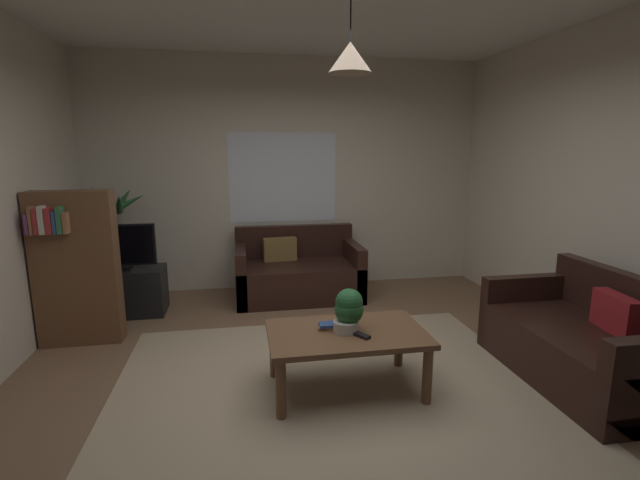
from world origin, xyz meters
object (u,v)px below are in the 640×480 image
object	(u,v)px
couch_under_window	(298,274)
book_on_table_1	(328,325)
coffee_table	(347,340)
book_on_table_0	(327,327)
potted_plant_on_table	(349,309)
couch_right_side	(585,346)
potted_palm_corner	(118,254)
pendant_lamp	(350,57)
remote_on_table_0	(360,335)
tv	(117,247)
bookshelf_corner	(76,267)
tv_stand	(122,292)

from	to	relation	value
couch_under_window	book_on_table_1	bearing A→B (deg)	-91.44
couch_under_window	coffee_table	xyz separation A→B (m)	(0.07, -2.20, 0.12)
book_on_table_0	potted_plant_on_table	world-z (taller)	potted_plant_on_table
couch_under_window	couch_right_side	world-z (taller)	same
couch_right_side	potted_palm_corner	distance (m)	4.72
pendant_lamp	remote_on_table_0	bearing A→B (deg)	-56.49
remote_on_table_0	potted_plant_on_table	distance (m)	0.20
coffee_table	tv	xyz separation A→B (m)	(-2.01, 1.92, 0.36)
couch_under_window	coffee_table	world-z (taller)	couch_under_window
remote_on_table_0	bookshelf_corner	xyz separation A→B (m)	(-2.27, 1.35, 0.25)
remote_on_table_0	tv	xyz separation A→B (m)	(-2.08, 2.03, 0.28)
book_on_table_0	tv_stand	size ratio (longest dim) A/B	0.14
book_on_table_1	tv	world-z (taller)	tv
bookshelf_corner	book_on_table_0	bearing A→B (deg)	-29.30
pendant_lamp	potted_plant_on_table	bearing A→B (deg)	47.51
tv	pendant_lamp	size ratio (longest dim) A/B	1.24
coffee_table	bookshelf_corner	world-z (taller)	bookshelf_corner
couch_right_side	bookshelf_corner	size ratio (longest dim) A/B	1.06
couch_right_side	remote_on_table_0	distance (m)	1.78
couch_right_side	bookshelf_corner	world-z (taller)	bookshelf_corner
bookshelf_corner	pendant_lamp	world-z (taller)	pendant_lamp
book_on_table_0	bookshelf_corner	bearing A→B (deg)	150.70
potted_palm_corner	bookshelf_corner	bearing A→B (deg)	-93.83
tv_stand	pendant_lamp	xyz separation A→B (m)	(2.01, -1.94, 2.08)
couch_under_window	coffee_table	bearing A→B (deg)	-88.06
couch_right_side	pendant_lamp	world-z (taller)	pendant_lamp
potted_palm_corner	remote_on_table_0	bearing A→B (deg)	-48.49
couch_under_window	remote_on_table_0	distance (m)	2.32
couch_right_side	tv	distance (m)	4.41
remote_on_table_0	pendant_lamp	bearing A→B (deg)	-91.33
potted_plant_on_table	book_on_table_1	bearing A→B (deg)	161.41
couch_under_window	pendant_lamp	size ratio (longest dim) A/B	2.34
couch_right_side	pendant_lamp	distance (m)	2.76
remote_on_table_0	tv_stand	xyz separation A→B (m)	(-2.08, 2.05, -0.22)
tv	couch_right_side	bearing A→B (deg)	-28.58
book_on_table_1	potted_plant_on_table	world-z (taller)	potted_plant_on_table
tv_stand	coffee_table	bearing A→B (deg)	-43.98
couch_under_window	couch_right_side	bearing A→B (deg)	-51.23
book_on_table_1	tv_stand	bearing A→B (deg)	135.13
coffee_table	potted_palm_corner	distance (m)	3.19
coffee_table	tv	bearing A→B (deg)	136.34
book_on_table_1	potted_plant_on_table	distance (m)	0.20
tv_stand	pendant_lamp	size ratio (longest dim) A/B	1.44
couch_under_window	couch_right_side	size ratio (longest dim) A/B	0.99
potted_palm_corner	book_on_table_1	bearing A→B (deg)	-49.13
tv_stand	couch_right_side	bearing A→B (deg)	-28.82
potted_palm_corner	pendant_lamp	size ratio (longest dim) A/B	2.20
potted_plant_on_table	potted_palm_corner	distance (m)	3.18
couch_under_window	tv	distance (m)	2.02
pendant_lamp	potted_palm_corner	bearing A→B (deg)	131.83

